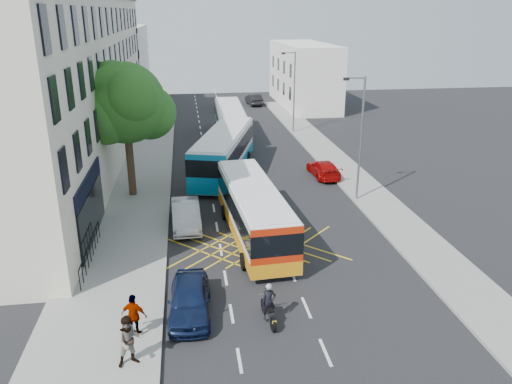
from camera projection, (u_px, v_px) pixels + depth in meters
name	position (u px, v px, depth m)	size (l,w,h in m)	color
ground	(306.00, 308.00, 21.21)	(120.00, 120.00, 0.00)	black
pavement_left	(133.00, 195.00, 34.02)	(5.00, 70.00, 0.15)	gray
pavement_right	(359.00, 184.00, 36.14)	(3.00, 70.00, 0.15)	gray
terrace_main	(67.00, 79.00, 39.85)	(8.30, 45.00, 13.50)	beige
terrace_far	(115.00, 64.00, 68.84)	(8.00, 20.00, 10.00)	silver
building_right	(303.00, 75.00, 65.98)	(6.00, 18.00, 8.00)	silver
street_tree	(125.00, 104.00, 31.87)	(6.30, 5.70, 8.80)	#382619
lamp_near	(360.00, 133.00, 31.63)	(1.45, 0.15, 8.00)	slate
lamp_far	(293.00, 88.00, 50.25)	(1.45, 0.15, 8.00)	slate
railings	(90.00, 251.00, 24.61)	(0.08, 5.60, 1.14)	black
bus_near	(254.00, 211.00, 27.32)	(3.19, 10.81, 3.00)	silver
bus_mid	(224.00, 152.00, 38.06)	(5.91, 12.15, 3.33)	silver
bus_far	(230.00, 121.00, 49.44)	(3.03, 11.28, 3.15)	silver
motorbike	(269.00, 304.00, 19.98)	(0.65, 1.98, 1.76)	black
parked_car_blue	(190.00, 299.00, 20.54)	(1.69, 4.20, 1.43)	#0D1837
parked_car_silver	(186.00, 215.00, 28.98)	(1.58, 4.54, 1.50)	#ACB0B4
red_hatchback	(324.00, 169.00, 37.88)	(1.74, 4.29, 1.25)	#A40807
distant_car_grey	(227.00, 104.00, 63.77)	(2.34, 5.08, 1.41)	#45494E
distant_car_dark	(254.00, 99.00, 67.14)	(1.55, 4.44, 1.46)	black
pedestrian_near	(130.00, 341.00, 17.27)	(0.94, 0.73, 1.93)	gray
pedestrian_far	(134.00, 316.00, 18.86)	(1.03, 0.43, 1.76)	gray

